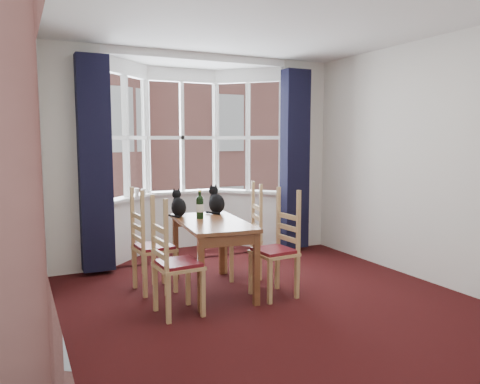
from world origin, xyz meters
TOP-DOWN VIEW (x-y plane):
  - floor at (0.00, 0.00)m, footprint 4.50×4.50m
  - ceiling at (0.00, 0.00)m, footprint 4.50×4.50m
  - wall_left at (-2.00, 0.00)m, footprint 0.00×4.50m
  - wall_right at (2.00, 0.00)m, footprint 0.00×4.50m
  - wall_back_pier_left at (-1.65, 2.25)m, footprint 0.70×0.12m
  - wall_back_pier_right at (1.65, 2.25)m, footprint 0.70×0.12m
  - bay_window at (0.00, 2.75)m, footprint 2.76×0.94m
  - curtain_left at (-1.42, 2.07)m, footprint 0.38×0.22m
  - curtain_right at (1.42, 2.07)m, footprint 0.38×0.22m
  - dining_table at (-0.40, 0.85)m, footprint 0.80×1.32m
  - chair_left_near at (-1.04, 0.35)m, footprint 0.42×0.44m
  - chair_left_far at (-1.06, 1.13)m, footprint 0.43×0.45m
  - chair_right_near at (0.21, 0.41)m, footprint 0.43×0.45m
  - chair_right_far at (0.21, 1.15)m, footprint 0.48×0.50m
  - cat_left at (-0.63, 1.30)m, footprint 0.17×0.24m
  - cat_right at (-0.15, 1.32)m, footprint 0.20×0.27m
  - wine_bottle at (-0.47, 1.04)m, footprint 0.08×0.08m
  - candle_tall at (-0.80, 2.60)m, footprint 0.06×0.06m
  - candle_short at (-0.70, 2.63)m, footprint 0.06×0.06m
  - street at (0.00, 32.25)m, footprint 80.00×80.00m
  - tenement_building at (0.00, 14.01)m, footprint 18.40×7.80m

SIDE VIEW (x-z plane):
  - street at x=0.00m, z-range -6.00..-6.00m
  - floor at x=0.00m, z-range 0.00..0.00m
  - chair_left_near at x=-1.04m, z-range 0.01..0.93m
  - chair_left_far at x=-1.06m, z-range 0.01..0.93m
  - chair_right_near at x=0.21m, z-range 0.01..0.93m
  - chair_right_far at x=0.21m, z-range 0.01..0.93m
  - dining_table at x=-0.40m, z-range 0.28..1.05m
  - cat_left at x=-0.63m, z-range 0.74..1.06m
  - cat_right at x=-0.15m, z-range 0.74..1.09m
  - wine_bottle at x=-0.47m, z-range 0.76..1.08m
  - candle_short at x=-0.70m, z-range 0.87..0.97m
  - candle_tall at x=-0.80m, z-range 0.87..0.98m
  - curtain_left at x=-1.42m, z-range 0.05..2.65m
  - curtain_right at x=1.42m, z-range 0.05..2.65m
  - wall_left at x=-2.00m, z-range -0.85..3.65m
  - wall_right at x=2.00m, z-range -0.85..3.65m
  - wall_back_pier_left at x=-1.65m, z-range 0.00..2.80m
  - wall_back_pier_right at x=1.65m, z-range 0.00..2.80m
  - bay_window at x=0.00m, z-range 0.00..2.80m
  - tenement_building at x=0.00m, z-range -6.00..9.20m
  - ceiling at x=0.00m, z-range 2.80..2.80m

